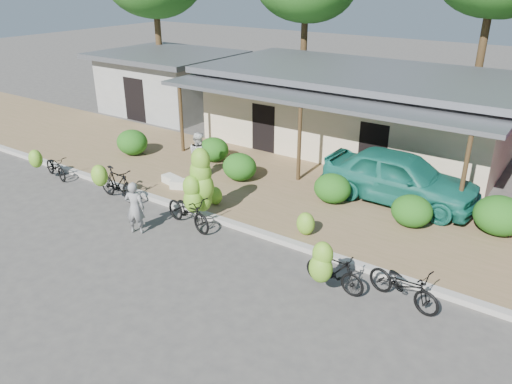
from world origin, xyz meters
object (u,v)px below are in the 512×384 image
(bike_left, at_px, (115,183))
(bystander, at_px, (199,156))
(sack_far, at_px, (172,180))
(sack_near, at_px, (183,184))
(bike_right, at_px, (331,269))
(bike_far_right, at_px, (404,285))
(vendor, at_px, (135,208))
(bike_far_left, at_px, (52,165))
(teal_van, at_px, (400,177))
(bike_center, at_px, (194,196))

(bike_left, height_order, bystander, bystander)
(sack_far, bearing_deg, sack_near, -8.74)
(bystander, bearing_deg, bike_right, -177.20)
(bike_far_right, bearing_deg, sack_far, 91.65)
(vendor, bearing_deg, bike_left, -51.82)
(bike_far_right, xyz_separation_m, sack_far, (-9.16, 2.01, -0.22))
(bike_far_left, distance_m, bike_left, 3.44)
(bike_far_right, relative_size, bystander, 1.12)
(teal_van, bearing_deg, bike_left, 123.32)
(vendor, relative_size, bystander, 0.93)
(bike_right, bearing_deg, bike_far_right, -64.51)
(bystander, bearing_deg, sack_far, 92.95)
(bike_right, distance_m, bike_far_right, 1.69)
(bike_right, height_order, bike_far_right, bike_right)
(bike_right, distance_m, teal_van, 5.73)
(bike_far_left, bearing_deg, bystander, -44.94)
(vendor, bearing_deg, bike_far_right, 164.47)
(bystander, distance_m, teal_van, 7.02)
(sack_near, bearing_deg, vendor, -73.09)
(bike_far_left, xyz_separation_m, bike_center, (6.75, 0.22, 0.41))
(bike_far_left, relative_size, bystander, 1.00)
(bike_right, bearing_deg, teal_van, 9.20)
(sack_far, relative_size, bystander, 0.43)
(vendor, bearing_deg, teal_van, -155.98)
(bike_far_left, height_order, sack_near, bike_far_left)
(sack_near, relative_size, vendor, 0.53)
(bike_center, height_order, vendor, bike_center)
(bike_left, xyz_separation_m, sack_far, (0.72, 1.92, -0.38))
(bike_left, xyz_separation_m, teal_van, (7.90, 5.03, 0.33))
(bystander, bearing_deg, teal_van, -132.76)
(bike_right, distance_m, vendor, 6.07)
(bike_far_left, height_order, bike_left, bike_left)
(bike_left, distance_m, bike_right, 8.32)
(sack_near, xyz_separation_m, sack_far, (-0.62, 0.09, -0.01))
(bike_right, relative_size, teal_van, 0.33)
(sack_far, bearing_deg, bike_right, -18.89)
(sack_near, distance_m, sack_far, 0.62)
(bike_far_left, relative_size, sack_far, 2.31)
(vendor, height_order, teal_van, teal_van)
(bike_far_left, height_order, bike_far_right, bike_far_left)
(bike_left, bearing_deg, bike_far_left, 93.79)
(bike_center, distance_m, bystander, 3.41)
(bike_left, distance_m, teal_van, 9.37)
(bike_left, xyz_separation_m, bike_right, (8.30, -0.68, 0.01))
(bike_far_left, height_order, teal_van, teal_van)
(bike_right, height_order, bystander, bystander)
(bystander, bearing_deg, bike_far_right, -169.47)
(bike_right, relative_size, vendor, 1.02)
(vendor, relative_size, teal_van, 0.32)
(vendor, height_order, bystander, bystander)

